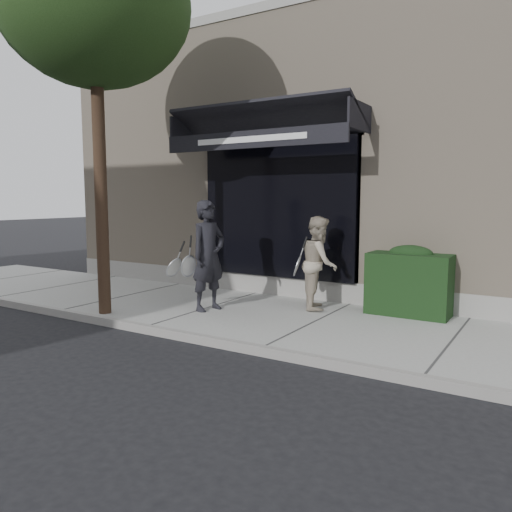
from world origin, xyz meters
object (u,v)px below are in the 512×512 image
Objects in this scene: street_tree at (94,4)px; pedestrian_front at (208,256)px; hedge at (410,282)px; pedestrian_back at (319,263)px.

pedestrian_front is (1.32, 1.08, -3.93)m from street_tree.
pedestrian_back is (-1.44, -0.38, 0.26)m from hedge.
street_tree reaches higher than hedge.
pedestrian_back is at bearing 37.19° from street_tree.
pedestrian_back is at bearing -165.28° from hedge.
hedge is 3.34m from pedestrian_front.
pedestrian_back is at bearing 35.20° from pedestrian_front.
hedge is 6.61m from street_tree.
hedge is at bearing 14.72° from pedestrian_back.
street_tree reaches higher than pedestrian_front.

